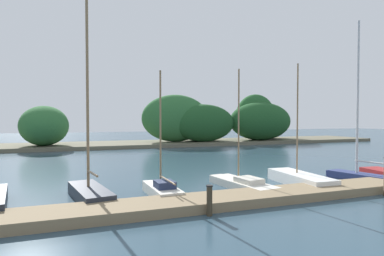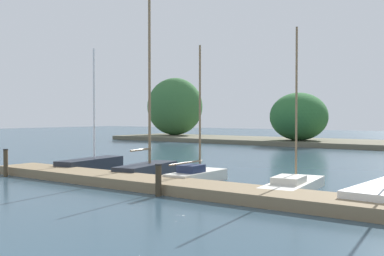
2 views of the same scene
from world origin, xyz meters
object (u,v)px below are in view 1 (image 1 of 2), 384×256
Objects in this scene: sailboat_3 at (241,183)px; mooring_piling_1 at (209,200)px; sailboat_1 at (89,189)px; sailboat_4 at (298,178)px; sailboat_2 at (162,189)px; sailboat_5 at (358,171)px.

mooring_piling_1 is at bearing 130.42° from sailboat_3.
sailboat_3 is 4.59m from mooring_piling_1.
sailboat_1 is at bearing 80.70° from sailboat_3.
sailboat_4 is (9.74, -0.47, -0.13)m from sailboat_1.
sailboat_4 is (6.88, -0.06, -0.01)m from sailboat_2.
mooring_piling_1 is (3.63, -3.62, 0.08)m from sailboat_1.
sailboat_3 is at bearing 71.67° from sailboat_5.
sailboat_1 is 1.41× the size of sailboat_4.
mooring_piling_1 is (-9.71, -2.88, 0.01)m from sailboat_5.
sailboat_1 is 1.59× the size of sailboat_2.
sailboat_1 reaches higher than mooring_piling_1.
sailboat_1 is 1.00× the size of sailboat_5.
sailboat_3 is 3.05m from sailboat_4.
sailboat_3 is 0.94× the size of sailboat_4.
sailboat_1 is 13.36m from sailboat_5.
sailboat_2 is 6.88m from sailboat_4.
sailboat_1 is 6.71m from sailboat_3.
sailboat_5 is (3.59, -0.27, 0.21)m from sailboat_4.
sailboat_3 is 0.67× the size of sailboat_5.
sailboat_3 is at bearing 89.07° from sailboat_4.
sailboat_2 is 0.63× the size of sailboat_5.
mooring_piling_1 is at bearing -144.95° from sailboat_1.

